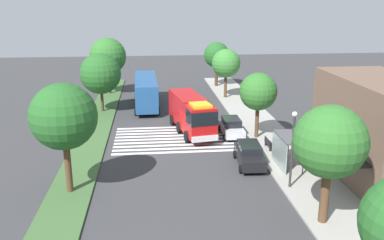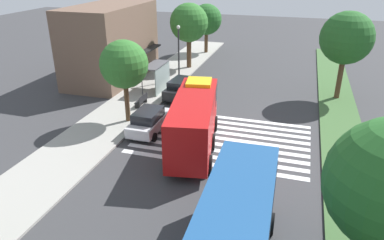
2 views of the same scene
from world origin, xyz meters
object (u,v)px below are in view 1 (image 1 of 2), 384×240
object	(u,v)px
parked_car_west	(231,127)
median_tree_center	(64,117)
street_lamp	(293,143)
bus_stop_shelter	(284,145)
sidewalk_tree_far_west	(217,55)
parked_car_mid	(249,154)
fire_truck	(192,113)
sidewalk_tree_west	(226,63)
median_tree_west	(100,74)
sidewalk_tree_center	(258,92)
sidewalk_tree_east	(330,142)
bench_near_shelter	(269,143)
transit_bus	(146,90)
median_tree_far_west	(108,56)

from	to	relation	value
parked_car_west	median_tree_center	distance (m)	17.84
median_tree_center	street_lamp	bearing A→B (deg)	86.55
bus_stop_shelter	median_tree_center	xyz separation A→B (m)	(2.77, -15.77, 3.50)
sidewalk_tree_far_west	median_tree_center	size ratio (longest dim) A/B	0.87
parked_car_mid	median_tree_center	xyz separation A→B (m)	(3.60, -13.31, 4.49)
fire_truck	street_lamp	xyz separation A→B (m)	(13.05, 5.52, 1.36)
street_lamp	sidewalk_tree_west	size ratio (longest dim) A/B	0.85
parked_car_west	sidewalk_tree_west	size ratio (longest dim) A/B	0.68
street_lamp	median_tree_center	xyz separation A→B (m)	(-0.91, -15.10, 1.99)
sidewalk_tree_west	median_tree_west	xyz separation A→B (m)	(5.40, -15.50, -0.12)
bus_stop_shelter	sidewalk_tree_center	bearing A→B (deg)	-177.84
sidewalk_tree_east	bus_stop_shelter	bearing A→B (deg)	178.15
parked_car_west	median_tree_west	bearing A→B (deg)	-127.35
parked_car_mid	bench_near_shelter	bearing A→B (deg)	145.24
bus_stop_shelter	bench_near_shelter	world-z (taller)	bus_stop_shelter
transit_bus	parked_car_mid	bearing A→B (deg)	-158.54
parked_car_west	bench_near_shelter	bearing A→B (deg)	30.37
median_tree_west	median_tree_center	xyz separation A→B (m)	(21.04, 0.00, 0.85)
sidewalk_tree_far_west	median_tree_center	distance (m)	37.48
sidewalk_tree_far_west	parked_car_west	bearing A→B (deg)	-5.44
bus_stop_shelter	fire_truck	bearing A→B (deg)	-146.51
bench_near_shelter	parked_car_west	bearing A→B (deg)	-149.35
transit_bus	median_tree_center	bearing A→B (deg)	166.17
median_tree_west	parked_car_west	bearing A→B (deg)	52.93
street_lamp	parked_car_west	bearing A→B (deg)	-171.40
bus_stop_shelter	sidewalk_tree_far_west	bearing A→B (deg)	-179.51
parked_car_west	street_lamp	xyz separation A→B (m)	(11.90, 1.80, 2.52)
sidewalk_tree_west	median_tree_far_west	world-z (taller)	median_tree_far_west
sidewalk_tree_center	sidewalk_tree_far_west	bearing A→B (deg)	-180.00
parked_car_west	sidewalk_tree_east	size ratio (longest dim) A/B	0.62
bus_stop_shelter	bench_near_shelter	xyz separation A→B (m)	(-4.00, 0.03, -1.30)
sidewalk_tree_center	median_tree_center	distance (m)	18.44
bench_near_shelter	street_lamp	distance (m)	8.21
transit_bus	bus_stop_shelter	bearing A→B (deg)	-153.67
bench_near_shelter	sidewalk_tree_far_west	bearing A→B (deg)	-179.37
fire_truck	sidewalk_tree_far_west	distance (m)	22.92
bench_near_shelter	sidewalk_tree_west	world-z (taller)	sidewalk_tree_west
parked_car_west	sidewalk_tree_west	xyz separation A→B (m)	(-15.45, 2.20, 3.78)
sidewalk_tree_far_west	sidewalk_tree_west	world-z (taller)	sidewalk_tree_far_west
sidewalk_tree_far_west	sidewalk_tree_east	size ratio (longest dim) A/B	0.92
median_tree_center	parked_car_mid	bearing A→B (deg)	105.14
transit_bus	bus_stop_shelter	size ratio (longest dim) A/B	3.19
fire_truck	bus_stop_shelter	world-z (taller)	fire_truck
parked_car_west	median_tree_west	world-z (taller)	median_tree_west
street_lamp	sidewalk_tree_far_west	xyz separation A→B (m)	(-35.02, 0.40, 1.32)
parked_car_west	parked_car_mid	size ratio (longest dim) A/B	0.92
fire_truck	parked_car_west	size ratio (longest dim) A/B	2.14
parked_car_mid	sidewalk_tree_west	world-z (taller)	sidewalk_tree_west
bus_stop_shelter	median_tree_west	bearing A→B (deg)	-139.19
sidewalk_tree_east	median_tree_west	distance (m)	30.83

